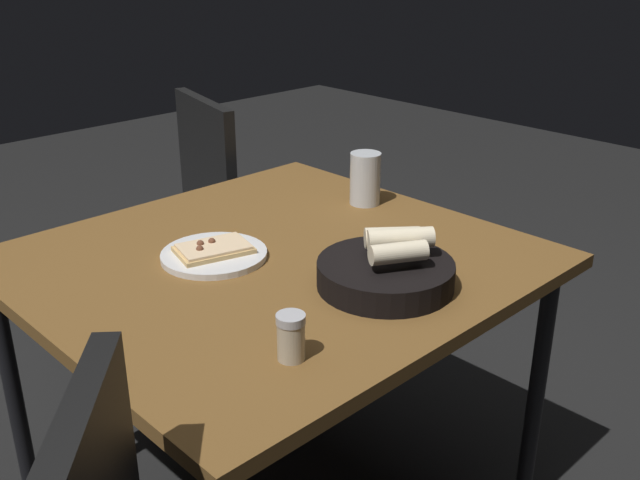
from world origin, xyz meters
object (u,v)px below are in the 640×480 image
dining_table (273,280)px  beer_glass (365,182)px  bread_basket (386,270)px  pepper_shaker (291,339)px  chair_far (177,216)px  pizza_plate (214,253)px

dining_table → beer_glass: size_ratio=7.58×
bread_basket → pepper_shaker: (0.32, 0.07, 0.00)m
chair_far → bread_basket: bearing=78.5°
pepper_shaker → dining_table: bearing=-126.3°
pizza_plate → bread_basket: bread_basket is taller
pepper_shaker → chair_far: size_ratio=0.09×
pizza_plate → pepper_shaker: (0.15, 0.42, 0.03)m
dining_table → pepper_shaker: size_ratio=12.49×
pepper_shaker → chair_far: (-0.54, -1.18, -0.25)m
dining_table → pepper_shaker: bearing=53.7°
pizza_plate → chair_far: chair_far is taller
beer_glass → chair_far: (0.10, -0.75, -0.28)m
chair_far → pepper_shaker: bearing=65.3°
pizza_plate → chair_far: size_ratio=0.26×
pepper_shaker → chair_far: 1.32m
bread_basket → pizza_plate: bearing=-64.8°
dining_table → pizza_plate: (0.10, -0.08, 0.07)m
dining_table → pepper_shaker: 0.43m
pepper_shaker → beer_glass: bearing=-146.4°
chair_far → dining_table: bearing=70.8°
pizza_plate → pepper_shaker: pepper_shaker is taller
dining_table → beer_glass: bearing=-167.4°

